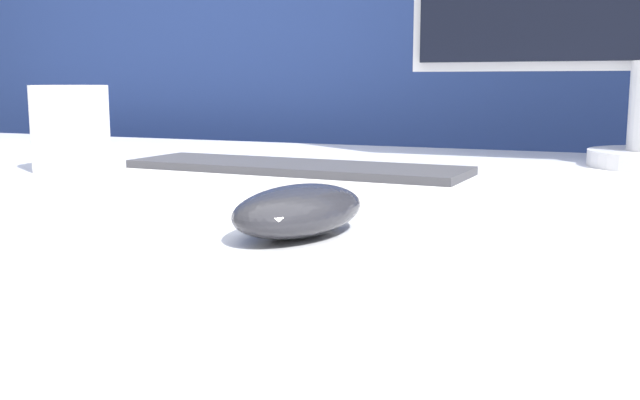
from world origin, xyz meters
The scene contains 4 objects.
partition_panel centered at (0.00, 0.72, 0.75)m, with size 5.00×0.03×1.49m.
computer_mouse_near centered at (0.01, -0.13, 0.78)m, with size 0.09×0.13×0.03m.
keyboard centered at (-0.09, 0.09, 0.78)m, with size 0.37×0.13×0.02m.
mug centered at (-0.39, 0.11, 0.81)m, with size 0.09×0.09×0.10m.
Camera 1 is at (0.22, -0.59, 0.87)m, focal length 42.00 mm.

